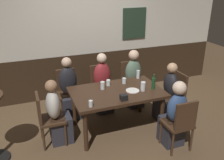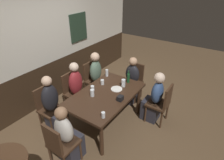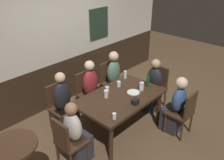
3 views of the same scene
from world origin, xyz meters
name	(u,v)px [view 2 (image 2 of 3)]	position (x,y,z in m)	size (l,w,h in m)	color
ground_plane	(106,123)	(0.00, 0.00, 0.00)	(12.00, 12.00, 0.00)	brown
wall_back	(44,48)	(0.01, 1.65, 1.30)	(6.40, 0.13, 2.60)	#332316
dining_table	(105,97)	(0.00, 0.00, 0.66)	(1.53, 0.95, 0.74)	#382316
chair_left_far	(48,106)	(-0.67, 0.89, 0.50)	(0.40, 0.40, 0.88)	#422B1C
chair_head_west	(60,143)	(-1.18, 0.00, 0.50)	(0.40, 0.40, 0.88)	#422B1C
chair_head_east	(134,79)	(1.18, 0.00, 0.50)	(0.40, 0.40, 0.88)	#422B1C
chair_right_near	(162,102)	(0.67, -0.89, 0.50)	(0.40, 0.40, 0.88)	#422B1C
chair_right_far	(92,78)	(0.67, 0.89, 0.50)	(0.40, 0.40, 0.88)	#422B1C
chair_mid_far	(73,90)	(0.00, 0.89, 0.50)	(0.40, 0.40, 0.88)	#422B1C
person_left_far	(54,109)	(-0.67, 0.73, 0.49)	(0.34, 0.37, 1.18)	#2D2D38
person_head_west	(68,138)	(-1.02, 0.00, 0.46)	(0.37, 0.34, 1.09)	#2D2D38
person_head_east	(131,83)	(1.02, 0.00, 0.46)	(0.37, 0.34, 1.11)	#2D2D38
person_right_near	(154,100)	(0.67, -0.73, 0.47)	(0.34, 0.37, 1.12)	#2D2D38
person_right_far	(98,79)	(0.67, 0.73, 0.50)	(0.34, 0.37, 1.18)	#2D2D38
person_mid_far	(78,92)	(0.00, 0.73, 0.50)	(0.34, 0.37, 1.18)	#2D2D38
pint_glass_stout	(103,115)	(-0.56, -0.37, 0.78)	(0.06, 0.06, 0.10)	silver
tumbler_water	(123,84)	(0.41, -0.15, 0.81)	(0.08, 0.08, 0.16)	silver
beer_glass_tall	(107,73)	(0.59, 0.39, 0.81)	(0.06, 0.06, 0.16)	silver
pint_glass_pale	(102,82)	(0.24, 0.25, 0.78)	(0.07, 0.07, 0.10)	silver
tumbler_short	(93,89)	(-0.05, 0.27, 0.79)	(0.07, 0.07, 0.11)	silver
highball_clear	(92,93)	(-0.20, 0.15, 0.80)	(0.07, 0.07, 0.14)	silver
beer_bottle_green	(128,78)	(0.61, -0.14, 0.85)	(0.06, 0.06, 0.27)	#194723
plate_white_large	(117,89)	(0.25, -0.09, 0.75)	(0.23, 0.23, 0.01)	white
condiment_caddy	(120,98)	(-0.02, -0.34, 0.79)	(0.11, 0.09, 0.09)	black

